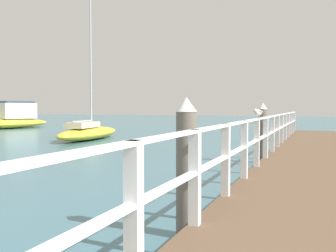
# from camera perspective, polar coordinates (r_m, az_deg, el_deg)

# --- Properties ---
(pier_deck) EXTENTS (2.52, 23.51, 0.45)m
(pier_deck) POSITION_cam_1_polar(r_m,az_deg,el_deg) (12.14, 20.55, -4.84)
(pier_deck) COLOR brown
(pier_deck) RESTS_ON ground_plane
(pier_railing) EXTENTS (0.12, 22.03, 1.10)m
(pier_railing) POSITION_cam_1_polar(r_m,az_deg,el_deg) (12.13, 15.04, -0.52)
(pier_railing) COLOR white
(pier_railing) RESTS_ON pier_deck
(dock_piling_near) EXTENTS (0.29, 0.29, 1.93)m
(dock_piling_near) POSITION_cam_1_polar(r_m,az_deg,el_deg) (5.37, 2.68, -6.00)
(dock_piling_near) COLOR #6B6056
(dock_piling_near) RESTS_ON ground_plane
(dock_piling_far) EXTENTS (0.29, 0.29, 1.93)m
(dock_piling_far) POSITION_cam_1_polar(r_m,az_deg,el_deg) (12.85, 13.67, -0.96)
(dock_piling_far) COLOR #6B6056
(dock_piling_far) RESTS_ON ground_plane
(seagull_foreground) EXTENTS (0.22, 0.47, 0.21)m
(seagull_foreground) POSITION_cam_1_polar(r_m,az_deg,el_deg) (9.18, 13.06, 1.97)
(seagull_foreground) COLOR white
(seagull_foreground) RESTS_ON pier_railing
(boat_2) EXTENTS (2.62, 6.59, 8.24)m
(boat_2) POSITION_cam_1_polar(r_m,az_deg,el_deg) (22.03, -11.57, -0.85)
(boat_2) COLOR gold
(boat_2) RESTS_ON ground_plane
(boat_4) EXTENTS (4.43, 8.14, 2.31)m
(boat_4) POSITION_cam_1_polar(r_m,az_deg,el_deg) (35.57, -22.12, 0.91)
(boat_4) COLOR gold
(boat_4) RESTS_ON ground_plane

